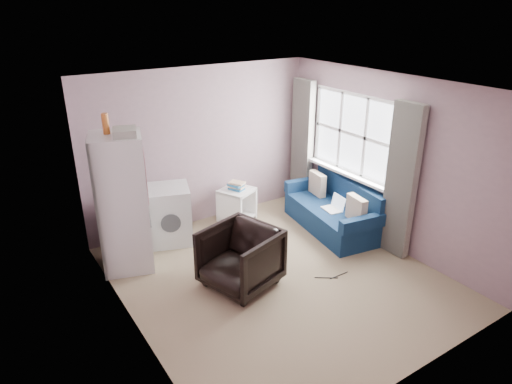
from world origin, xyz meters
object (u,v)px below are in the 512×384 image
washing_machine (169,213)px  sofa (335,211)px  fridge (123,203)px  armchair (240,255)px  side_table (237,202)px

washing_machine → sofa: size_ratio=0.46×
fridge → washing_machine: bearing=42.0°
armchair → sofa: size_ratio=0.46×
washing_machine → sofa: 2.59m
armchair → fridge: (-1.03, 1.24, 0.52)m
fridge → sofa: 3.27m
armchair → washing_machine: 1.61m
washing_machine → sofa: washing_machine is taller
washing_machine → side_table: washing_machine is taller
armchair → side_table: (0.94, 1.65, -0.12)m
armchair → washing_machine: (-0.27, 1.58, 0.02)m
side_table → sofa: bearing=-44.0°
armchair → sofa: 2.16m
armchair → side_table: size_ratio=1.28×
armchair → side_table: armchair is taller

